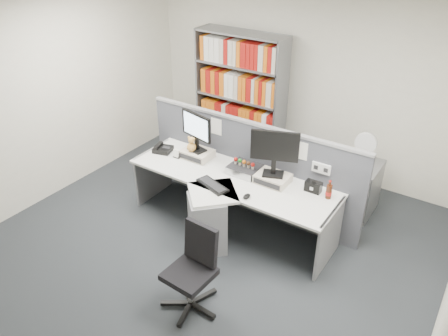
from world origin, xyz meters
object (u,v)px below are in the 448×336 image
Objects in this scene: desk at (221,204)px; cola_bottle at (329,192)px; desktop_pc at (245,169)px; office_chair at (194,267)px; monitor_right at (275,149)px; keyboard at (212,185)px; shelving_unit at (240,100)px; speaker at (313,187)px; desk_calendar at (177,154)px; mouse at (247,196)px; filing_cabinet at (358,188)px; desk_fan at (366,145)px; desk_phone at (163,149)px; monitor_left at (196,129)px.

desk is 11.67× the size of cola_bottle.
cola_bottle is (1.06, 0.04, 0.04)m from desktop_pc.
desktop_pc is 1.52m from office_chair.
monitor_right is 0.54m from desktop_pc.
shelving_unit is (-0.83, 1.93, 0.24)m from keyboard.
speaker is 0.09× the size of shelving_unit.
monitor_right reaches higher than desk_calendar.
office_chair reaches higher than mouse.
mouse is at bearing 90.52° from office_chair.
shelving_unit reaches higher than mouse.
desktop_pc is 3.31× the size of mouse.
cola_bottle is 2.49m from shelving_unit.
desk_calendar is 2.40m from filing_cabinet.
keyboard is at bearing -107.60° from desktop_pc.
desktop_pc is (-0.39, 0.00, -0.38)m from monitor_right.
monitor_right is 1.54× the size of desktop_pc.
desk_fan reaches higher than keyboard.
desk_fan is at bearing 71.88° from office_chair.
keyboard is 1.12m from office_chair.
desk_fan is at bearing -90.00° from filing_cabinet.
monitor_right reaches higher than desk.
mouse is at bearing -13.65° from desk_calendar.
desktop_pc is 0.40× the size of office_chair.
mouse is 0.05× the size of shelving_unit.
desk_fan is (0.07, 0.97, 0.18)m from cola_bottle.
filing_cabinet is at bearing 26.35° from desk_phone.
filing_cabinet is at bearing 90.00° from desk_fan.
monitor_left is 0.73× the size of filing_cabinet.
monitor_left reaches higher than desk_fan.
desktop_pc is at bearing 0.35° from monitor_left.
mouse is at bearing -119.11° from desk_fan.
monitor_left is 4.67× the size of mouse.
office_chair reaches higher than filing_cabinet.
keyboard is at bearing -130.62° from filing_cabinet.
desk is at bearing -31.15° from monitor_left.
speaker is at bearing 5.13° from desktop_pc.
monitor_left is 2.29× the size of cola_bottle.
desktop_pc is (0.08, 0.39, 0.31)m from desk.
monitor_left is 0.44m from desk_calendar.
monitor_right reaches higher than mouse.
desk is 0.92m from monitor_right.
office_chair is (-0.81, -2.47, 0.13)m from filing_cabinet.
shelving_unit is 2.24× the size of office_chair.
desk_fan reaches higher than desk.
monitor_left is 0.91× the size of monitor_right.
shelving_unit reaches higher than office_chair.
cola_bottle reaches higher than keyboard.
desktop_pc is at bearing 102.20° from office_chair.
filing_cabinet is (0.82, 1.47, -0.39)m from mouse.
filing_cabinet is at bearing 29.62° from desk_calendar.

